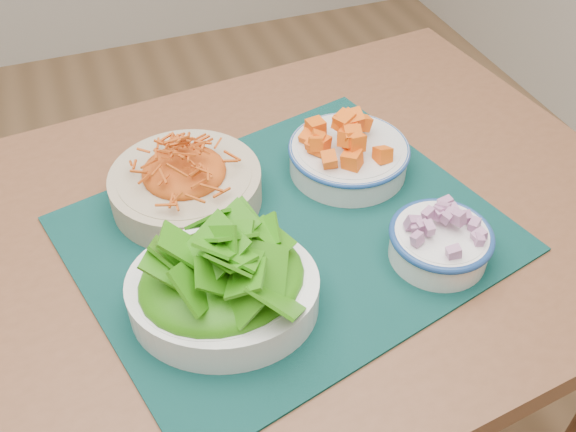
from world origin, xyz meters
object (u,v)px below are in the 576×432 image
object	(u,v)px
onion_bowl	(441,238)
placemat	(288,234)
carrot_bowl	(185,179)
squash_bowl	(349,147)
lettuce_bowl	(222,279)
table	(258,282)

from	to	relation	value
onion_bowl	placemat	bearing A→B (deg)	146.74
carrot_bowl	squash_bowl	world-z (taller)	squash_bowl
lettuce_bowl	squash_bowl	bearing A→B (deg)	57.07
table	carrot_bowl	size ratio (longest dim) A/B	5.58
table	onion_bowl	size ratio (longest dim) A/B	8.97
placemat	onion_bowl	size ratio (longest dim) A/B	4.06
table	squash_bowl	xyz separation A→B (m)	(0.17, 0.07, 0.16)
table	onion_bowl	bearing A→B (deg)	-39.98
placemat	carrot_bowl	distance (m)	0.16
placemat	squash_bowl	bearing A→B (deg)	22.11
lettuce_bowl	placemat	bearing A→B (deg)	58.36
table	squash_bowl	bearing A→B (deg)	15.64
placemat	onion_bowl	distance (m)	0.20
placemat	squash_bowl	size ratio (longest dim) A/B	3.01
squash_bowl	onion_bowl	size ratio (longest dim) A/B	1.35
carrot_bowl	onion_bowl	size ratio (longest dim) A/B	1.61
table	carrot_bowl	distance (m)	0.19
placemat	lettuce_bowl	distance (m)	0.15
carrot_bowl	lettuce_bowl	size ratio (longest dim) A/B	0.77
squash_bowl	lettuce_bowl	distance (m)	0.30
placemat	carrot_bowl	xyz separation A→B (m)	(-0.11, 0.11, 0.04)
table	squash_bowl	size ratio (longest dim) A/B	6.65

